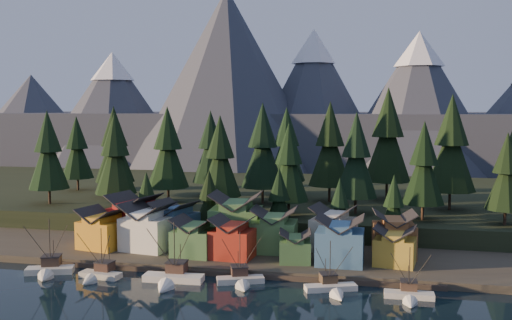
% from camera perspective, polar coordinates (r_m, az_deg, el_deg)
% --- Properties ---
extents(ground, '(500.00, 500.00, 0.00)m').
position_cam_1_polar(ground, '(99.15, -4.72, -14.03)').
color(ground, black).
rests_on(ground, ground).
extents(shore_strip, '(400.00, 50.00, 1.50)m').
position_cam_1_polar(shore_strip, '(136.18, 0.21, -8.33)').
color(shore_strip, '#3B352B').
rests_on(shore_strip, ground).
extents(hillside, '(420.00, 100.00, 6.00)m').
position_cam_1_polar(hillside, '(184.01, 3.44, -4.07)').
color(hillside, black).
rests_on(hillside, ground).
extents(dock, '(80.00, 4.00, 1.00)m').
position_cam_1_polar(dock, '(114.13, -2.27, -11.15)').
color(dock, '#494034').
rests_on(dock, ground).
extents(mountain_ridge, '(560.00, 190.00, 90.00)m').
position_cam_1_polar(mountain_ridge, '(304.83, 6.22, 3.95)').
color(mountain_ridge, '#464A5B').
rests_on(mountain_ridge, ground).
extents(boat_0, '(9.84, 10.47, 12.03)m').
position_cam_1_polar(boat_0, '(120.57, -20.04, -9.63)').
color(boat_0, beige).
rests_on(boat_0, ground).
extents(boat_1, '(8.59, 9.18, 10.69)m').
position_cam_1_polar(boat_1, '(114.91, -15.56, -10.38)').
color(boat_1, beige).
rests_on(boat_1, ground).
extents(boat_2, '(11.76, 12.72, 12.48)m').
position_cam_1_polar(boat_2, '(109.38, -8.47, -10.96)').
color(boat_2, white).
rests_on(boat_2, ground).
extents(boat_3, '(9.49, 9.94, 10.60)m').
position_cam_1_polar(boat_3, '(107.76, -1.51, -11.30)').
color(boat_3, beige).
rests_on(boat_3, ground).
extents(boat_5, '(9.89, 10.21, 9.92)m').
position_cam_1_polar(boat_5, '(104.34, 7.66, -12.04)').
color(boat_5, white).
rests_on(boat_5, ground).
extents(boat_6, '(8.66, 9.43, 9.79)m').
position_cam_1_polar(boat_6, '(103.09, 15.10, -12.36)').
color(boat_6, white).
rests_on(boat_6, ground).
extents(house_front_0, '(10.54, 10.16, 8.96)m').
position_cam_1_polar(house_front_0, '(132.27, -15.11, -6.50)').
color(house_front_0, orange).
rests_on(house_front_0, shore_strip).
extents(house_front_1, '(11.37, 11.04, 10.37)m').
position_cam_1_polar(house_front_1, '(128.65, -10.76, -6.40)').
color(house_front_1, silver).
rests_on(house_front_1, shore_strip).
extents(house_front_2, '(8.74, 8.81, 8.15)m').
position_cam_1_polar(house_front_2, '(122.32, -6.20, -7.50)').
color(house_front_2, '#43713D').
rests_on(house_front_2, shore_strip).
extents(house_front_3, '(9.06, 8.70, 8.58)m').
position_cam_1_polar(house_front_3, '(119.78, -2.33, -7.64)').
color(house_front_3, '#9F2718').
rests_on(house_front_3, shore_strip).
extents(house_front_4, '(7.15, 7.57, 6.40)m').
position_cam_1_polar(house_front_4, '(116.97, 3.93, -8.54)').
color(house_front_4, '#416D3B').
rests_on(house_front_4, shore_strip).
extents(house_front_5, '(9.39, 8.55, 9.76)m').
position_cam_1_polar(house_front_5, '(116.01, 8.40, -7.80)').
color(house_front_5, '#3D6A92').
rests_on(house_front_5, shore_strip).
extents(house_front_6, '(8.82, 8.46, 7.80)m').
position_cam_1_polar(house_front_6, '(117.67, 13.71, -8.22)').
color(house_front_6, gold).
rests_on(house_front_6, shore_strip).
extents(house_back_0, '(12.26, 11.96, 11.11)m').
position_cam_1_polar(house_back_0, '(137.10, -12.06, -5.54)').
color(house_back_0, maroon).
rests_on(house_back_0, shore_strip).
extents(house_back_1, '(10.71, 10.79, 9.94)m').
position_cam_1_polar(house_back_1, '(132.39, -8.14, -6.13)').
color(house_back_1, '#33537A').
rests_on(house_back_1, shore_strip).
extents(house_back_2, '(11.83, 10.98, 11.88)m').
position_cam_1_polar(house_back_2, '(130.88, -2.01, -5.76)').
color(house_back_2, '#4B7D43').
rests_on(house_back_2, shore_strip).
extents(house_back_3, '(9.78, 8.77, 9.64)m').
position_cam_1_polar(house_back_3, '(124.58, 1.85, -6.87)').
color(house_back_3, '#528447').
rests_on(house_back_3, shore_strip).
extents(house_back_4, '(10.53, 10.25, 9.87)m').
position_cam_1_polar(house_back_4, '(126.64, 7.74, -6.66)').
color(house_back_4, beige).
rests_on(house_back_4, shore_strip).
extents(house_back_5, '(9.31, 9.40, 9.54)m').
position_cam_1_polar(house_back_5, '(124.03, 13.65, -7.10)').
color(house_back_5, '#945D34').
rests_on(house_back_5, shore_strip).
extents(tree_hill_0, '(11.20, 11.20, 26.09)m').
position_cam_1_polar(tree_hill_0, '(167.84, -20.07, 0.67)').
color(tree_hill_0, '#332319').
rests_on(tree_hill_0, hillside).
extents(tree_hill_1, '(11.72, 11.72, 27.29)m').
position_cam_1_polar(tree_hill_1, '(175.90, -13.98, 1.24)').
color(tree_hill_1, '#332319').
rests_on(tree_hill_1, hillside).
extents(tree_hill_2, '(10.94, 10.94, 25.48)m').
position_cam_1_polar(tree_hill_2, '(153.67, -13.90, 0.32)').
color(tree_hill_2, '#332319').
rests_on(tree_hill_2, hillside).
extents(tree_hill_3, '(11.69, 11.69, 27.24)m').
position_cam_1_polar(tree_hill_3, '(160.59, -8.82, 0.96)').
color(tree_hill_3, '#332319').
rests_on(tree_hill_3, hillside).
extents(tree_hill_4, '(11.15, 11.15, 25.97)m').
position_cam_1_polar(tree_hill_4, '(172.23, -4.54, 1.05)').
color(tree_hill_4, '#332319').
rests_on(tree_hill_4, hillside).
extents(tree_hill_5, '(10.72, 10.72, 24.98)m').
position_cam_1_polar(tree_hill_5, '(145.56, -3.59, 0.08)').
color(tree_hill_5, '#332319').
rests_on(tree_hill_5, hillside).
extents(tree_hill_6, '(12.12, 12.12, 28.24)m').
position_cam_1_polar(tree_hill_6, '(158.08, 0.67, 1.15)').
color(tree_hill_6, '#332319').
rests_on(tree_hill_6, hillside).
extents(tree_hill_7, '(9.99, 9.99, 23.26)m').
position_cam_1_polar(tree_hill_7, '(139.88, 3.30, -0.51)').
color(tree_hill_7, '#332319').
rests_on(tree_hill_7, hillside).
extents(tree_hill_8, '(12.27, 12.27, 28.59)m').
position_cam_1_polar(tree_hill_8, '(162.46, 7.40, 1.28)').
color(tree_hill_8, '#332319').
rests_on(tree_hill_8, hillside).
extents(tree_hill_9, '(11.09, 11.09, 25.83)m').
position_cam_1_polar(tree_hill_9, '(145.17, 9.98, 0.19)').
color(tree_hill_9, '#332319').
rests_on(tree_hill_9, hillside).
extents(tree_hill_10, '(14.06, 14.06, 32.74)m').
position_cam_1_polar(tree_hill_10, '(169.78, 13.03, 2.13)').
color(tree_hill_10, '#332319').
rests_on(tree_hill_10, hillside).
extents(tree_hill_11, '(10.17, 10.17, 23.69)m').
position_cam_1_polar(tree_hill_11, '(140.61, 16.43, -0.59)').
color(tree_hill_11, '#332319').
rests_on(tree_hill_11, hillside).
extents(tree_hill_12, '(13.03, 13.03, 30.36)m').
position_cam_1_polar(tree_hill_12, '(156.97, 18.94, 1.26)').
color(tree_hill_12, '#332319').
rests_on(tree_hill_12, hillside).
extents(tree_hill_13, '(9.14, 9.14, 21.28)m').
position_cam_1_polar(tree_hill_13, '(141.28, 23.77, -1.33)').
color(tree_hill_13, '#332319').
rests_on(tree_hill_13, hillside).
extents(tree_hill_15, '(11.60, 11.60, 27.03)m').
position_cam_1_polar(tree_hill_15, '(174.11, 3.08, 1.30)').
color(tree_hill_15, '#332319').
rests_on(tree_hill_15, hillside).
extents(tree_hill_16, '(10.39, 10.39, 24.21)m').
position_cam_1_polar(tree_hill_16, '(193.24, -17.46, 0.99)').
color(tree_hill_16, '#332319').
rests_on(tree_hill_16, hillside).
extents(tree_shore_0, '(6.74, 6.74, 15.69)m').
position_cam_1_polar(tree_shore_0, '(142.67, -10.88, -3.98)').
color(tree_shore_0, '#332319').
rests_on(tree_shore_0, shore_strip).
extents(tree_shore_1, '(7.12, 7.12, 16.59)m').
position_cam_1_polar(tree_shore_1, '(137.17, -4.71, -4.07)').
color(tree_shore_1, '#332319').
rests_on(tree_shore_1, shore_strip).
extents(tree_shore_2, '(7.50, 7.50, 17.46)m').
position_cam_1_polar(tree_shore_2, '(133.21, 2.33, -4.12)').
color(tree_shore_2, '#332319').
rests_on(tree_shore_2, shore_strip).
extents(tree_shore_3, '(6.62, 6.62, 15.41)m').
position_cam_1_polar(tree_shore_3, '(131.78, 8.35, -4.77)').
color(tree_shore_3, '#332319').
rests_on(tree_shore_3, shore_strip).
extents(tree_shore_4, '(7.07, 7.07, 16.46)m').
position_cam_1_polar(tree_shore_4, '(131.46, 13.60, -4.64)').
color(tree_shore_4, '#332319').
rests_on(tree_shore_4, shore_strip).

